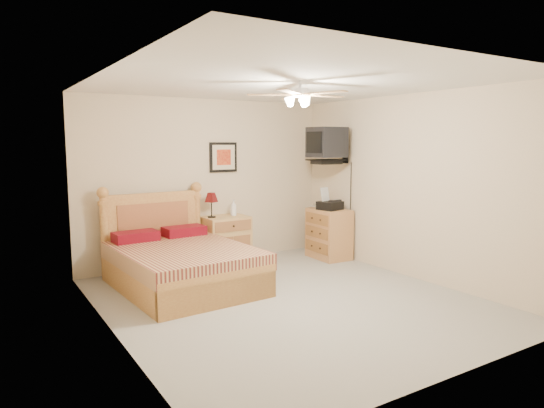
# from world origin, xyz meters

# --- Properties ---
(floor) EXTENTS (4.50, 4.50, 0.00)m
(floor) POSITION_xyz_m (0.00, 0.00, 0.00)
(floor) COLOR gray
(floor) RESTS_ON ground
(ceiling) EXTENTS (4.00, 4.50, 0.04)m
(ceiling) POSITION_xyz_m (0.00, 0.00, 2.50)
(ceiling) COLOR white
(ceiling) RESTS_ON ground
(wall_back) EXTENTS (4.00, 0.04, 2.50)m
(wall_back) POSITION_xyz_m (0.00, 2.25, 1.25)
(wall_back) COLOR beige
(wall_back) RESTS_ON ground
(wall_front) EXTENTS (4.00, 0.04, 2.50)m
(wall_front) POSITION_xyz_m (0.00, -2.25, 1.25)
(wall_front) COLOR beige
(wall_front) RESTS_ON ground
(wall_left) EXTENTS (0.04, 4.50, 2.50)m
(wall_left) POSITION_xyz_m (-2.00, 0.00, 1.25)
(wall_left) COLOR beige
(wall_left) RESTS_ON ground
(wall_right) EXTENTS (0.04, 4.50, 2.50)m
(wall_right) POSITION_xyz_m (2.00, 0.00, 1.25)
(wall_right) COLOR beige
(wall_right) RESTS_ON ground
(bed) EXTENTS (1.60, 2.04, 1.27)m
(bed) POSITION_xyz_m (-0.86, 1.12, 0.63)
(bed) COLOR #B36937
(bed) RESTS_ON ground
(nightstand) EXTENTS (0.68, 0.51, 0.73)m
(nightstand) POSITION_xyz_m (0.18, 2.00, 0.36)
(nightstand) COLOR tan
(nightstand) RESTS_ON ground
(table_lamp) EXTENTS (0.25, 0.25, 0.38)m
(table_lamp) POSITION_xyz_m (-0.04, 2.02, 0.91)
(table_lamp) COLOR #550E10
(table_lamp) RESTS_ON nightstand
(lotion_bottle) EXTENTS (0.11, 0.12, 0.25)m
(lotion_bottle) POSITION_xyz_m (0.32, 2.00, 0.85)
(lotion_bottle) COLOR white
(lotion_bottle) RESTS_ON nightstand
(framed_picture) EXTENTS (0.46, 0.04, 0.46)m
(framed_picture) POSITION_xyz_m (0.27, 2.23, 1.62)
(framed_picture) COLOR black
(framed_picture) RESTS_ON wall_back
(dresser) EXTENTS (0.49, 0.69, 0.79)m
(dresser) POSITION_xyz_m (1.73, 1.42, 0.40)
(dresser) COLOR #B87C4D
(dresser) RESTS_ON ground
(fax_machine) EXTENTS (0.39, 0.41, 0.35)m
(fax_machine) POSITION_xyz_m (1.69, 1.36, 0.97)
(fax_machine) COLOR black
(fax_machine) RESTS_ON dresser
(magazine_lower) EXTENTS (0.32, 0.36, 0.03)m
(magazine_lower) POSITION_xyz_m (1.66, 1.63, 0.81)
(magazine_lower) COLOR #BCAD9B
(magazine_lower) RESTS_ON dresser
(magazine_upper) EXTENTS (0.25, 0.31, 0.02)m
(magazine_upper) POSITION_xyz_m (1.66, 1.67, 0.83)
(magazine_upper) COLOR gray
(magazine_upper) RESTS_ON magazine_lower
(wall_tv) EXTENTS (0.56, 0.46, 0.58)m
(wall_tv) POSITION_xyz_m (1.75, 1.34, 1.81)
(wall_tv) COLOR black
(wall_tv) RESTS_ON wall_right
(ceiling_fan) EXTENTS (1.14, 1.14, 0.28)m
(ceiling_fan) POSITION_xyz_m (0.00, -0.20, 2.36)
(ceiling_fan) COLOR silver
(ceiling_fan) RESTS_ON ceiling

